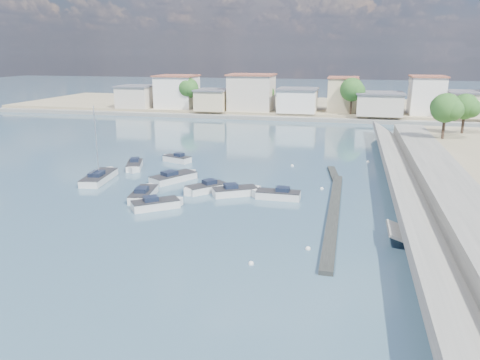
% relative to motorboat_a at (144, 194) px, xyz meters
% --- Properties ---
extents(ground, '(400.00, 400.00, 0.00)m').
position_rel_motorboat_a_xyz_m(ground, '(12.46, 29.32, -0.38)').
color(ground, '#2F4E5E').
rests_on(ground, ground).
extents(seawall_walkway, '(5.00, 90.00, 1.80)m').
position_rel_motorboat_a_xyz_m(seawall_walkway, '(30.96, 2.32, 0.52)').
color(seawall_walkway, slate).
rests_on(seawall_walkway, ground).
extents(breakwater, '(2.00, 31.02, 0.35)m').
position_rel_motorboat_a_xyz_m(breakwater, '(19.36, 2.00, -0.21)').
color(breakwater, black).
rests_on(breakwater, ground).
extents(far_shore_land, '(160.00, 40.00, 1.40)m').
position_rel_motorboat_a_xyz_m(far_shore_land, '(12.46, 81.32, 0.32)').
color(far_shore_land, gray).
rests_on(far_shore_land, ground).
extents(far_shore_quay, '(160.00, 2.50, 0.80)m').
position_rel_motorboat_a_xyz_m(far_shore_quay, '(12.46, 60.32, 0.02)').
color(far_shore_quay, slate).
rests_on(far_shore_quay, ground).
extents(far_town, '(113.01, 12.80, 8.35)m').
position_rel_motorboat_a_xyz_m(far_town, '(23.17, 66.24, 4.56)').
color(far_town, beige).
rests_on(far_town, far_shore_land).
extents(shore_trees, '(74.56, 38.32, 7.92)m').
position_rel_motorboat_a_xyz_m(shore_trees, '(20.80, 57.43, 5.84)').
color(shore_trees, '#38281E').
rests_on(shore_trees, ground).
extents(motorboat_a, '(2.67, 5.58, 1.48)m').
position_rel_motorboat_a_xyz_m(motorboat_a, '(0.00, 0.00, 0.00)').
color(motorboat_a, silver).
rests_on(motorboat_a, ground).
extents(motorboat_b, '(4.65, 4.17, 1.48)m').
position_rel_motorboat_a_xyz_m(motorboat_b, '(2.79, -2.93, -0.00)').
color(motorboat_b, silver).
rests_on(motorboat_b, ground).
extents(motorboat_c, '(5.06, 1.75, 1.48)m').
position_rel_motorboat_a_xyz_m(motorboat_c, '(13.44, 2.76, 0.00)').
color(motorboat_c, silver).
rests_on(motorboat_c, ground).
extents(motorboat_d, '(4.27, 4.51, 1.48)m').
position_rel_motorboat_a_xyz_m(motorboat_d, '(5.53, 3.24, -0.00)').
color(motorboat_d, silver).
rests_on(motorboat_d, ground).
extents(motorboat_e, '(4.76, 5.85, 1.48)m').
position_rel_motorboat_a_xyz_m(motorboat_e, '(0.80, 7.01, -0.00)').
color(motorboat_e, silver).
rests_on(motorboat_e, ground).
extents(motorboat_f, '(4.45, 2.86, 1.48)m').
position_rel_motorboat_a_xyz_m(motorboat_f, '(-2.69, 16.34, -0.00)').
color(motorboat_f, silver).
rests_on(motorboat_f, ground).
extents(motorboat_g, '(3.22, 5.15, 1.48)m').
position_rel_motorboat_a_xyz_m(motorboat_g, '(-6.46, 11.20, 0.00)').
color(motorboat_g, silver).
rests_on(motorboat_g, ground).
extents(motorboat_h, '(4.98, 3.86, 1.48)m').
position_rel_motorboat_a_xyz_m(motorboat_h, '(9.26, 3.07, -0.00)').
color(motorboat_h, silver).
rests_on(motorboat_h, ground).
extents(sailboat, '(3.10, 7.41, 9.00)m').
position_rel_motorboat_a_xyz_m(sailboat, '(-7.91, 5.09, 0.03)').
color(sailboat, silver).
rests_on(sailboat, ground).
extents(mooring_buoys, '(12.53, 35.44, 0.41)m').
position_rel_motorboat_a_xyz_m(mooring_buoys, '(18.65, 6.15, -0.33)').
color(mooring_buoys, white).
rests_on(mooring_buoys, ground).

